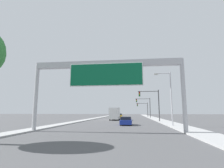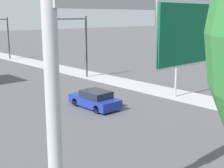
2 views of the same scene
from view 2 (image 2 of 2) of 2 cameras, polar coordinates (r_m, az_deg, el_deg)
sidewalk_right at (r=54.80m, az=-18.07°, el=4.64°), size 3.00×120.00×0.15m
sign_gantry at (r=14.83m, az=17.56°, el=9.54°), size 16.84×0.73×7.85m
car_near_right at (r=23.91m, az=-3.16°, el=-2.84°), size 1.86×4.24×1.36m
traffic_light_near_intersection at (r=34.11m, az=-6.57°, el=8.45°), size 4.57×0.32×6.88m
street_lamp_right at (r=26.22m, az=11.48°, el=7.50°), size 2.47×0.28×8.09m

